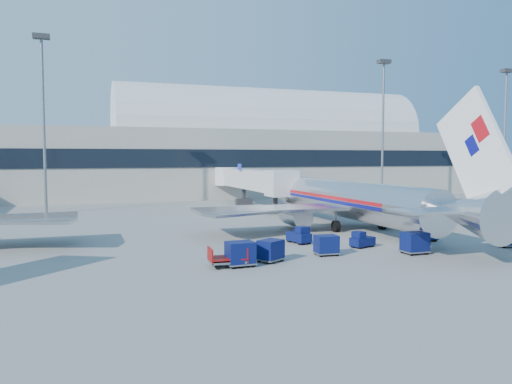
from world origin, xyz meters
name	(u,v)px	position (x,y,z in m)	size (l,w,h in m)	color
ground	(278,242)	(0.00, 0.00, 0.00)	(260.00, 260.00, 0.00)	gray
terminal	(93,155)	(-13.60, 55.96, 7.52)	(170.00, 28.15, 21.00)	#B2AA9E
airliner_main	(355,200)	(10.00, 4.51, 2.93)	(32.00, 37.26, 12.07)	silver
jetbridge_near	(248,179)	(7.60, 30.81, 3.93)	(4.40, 27.50, 6.25)	silver
mast_west	(43,97)	(-20.00, 30.00, 14.79)	(2.00, 1.20, 22.60)	slate
mast_east	(383,109)	(30.00, 30.00, 14.79)	(2.00, 1.20, 22.60)	slate
mast_far_east	(505,114)	(55.00, 30.00, 14.79)	(2.00, 1.20, 22.60)	slate
barrier_near	(437,224)	(18.00, 2.00, 0.45)	(3.00, 0.55, 0.90)	#9E9E96
barrier_mid	(463,223)	(21.30, 2.00, 0.45)	(3.00, 0.55, 0.90)	#9E9E96
barrier_far	(489,222)	(24.60, 2.00, 0.45)	(3.00, 0.55, 0.90)	#9E9E96
tug_lead	(362,240)	(5.39, -4.49, 0.60)	(2.23, 1.56, 1.32)	#091148
tug_right	(421,233)	(11.88, -3.45, 0.72)	(2.66, 1.79, 1.58)	#091148
tug_left	(299,235)	(1.48, -1.09, 0.66)	(1.56, 2.42, 1.46)	#091148
cart_train_a	(326,245)	(1.24, -6.44, 0.79)	(1.77, 1.40, 1.48)	#091148
cart_train_b	(271,250)	(-3.44, -7.19, 0.81)	(2.16, 2.03, 1.52)	#091148
cart_train_c	(240,253)	(-5.86, -7.93, 0.88)	(1.94, 1.52, 1.65)	#091148
cart_solo_near	(415,242)	(7.70, -8.14, 0.87)	(1.87, 1.44, 1.63)	#091148
cart_solo_far	(509,237)	(16.64, -8.27, 0.79)	(2.05, 1.86, 1.48)	#091148
cart_open_red	(228,260)	(-6.65, -7.72, 0.47)	(2.51, 1.84, 0.65)	slate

